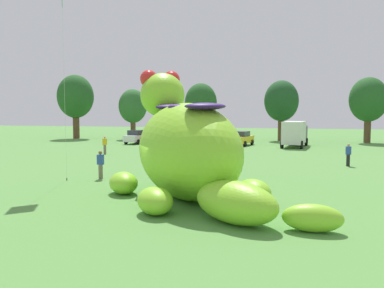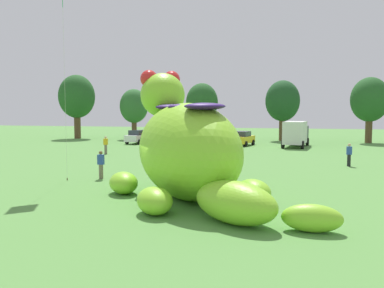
{
  "view_description": "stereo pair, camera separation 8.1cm",
  "coord_description": "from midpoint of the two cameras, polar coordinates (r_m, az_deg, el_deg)",
  "views": [
    {
      "loc": [
        5.91,
        -17.53,
        4.1
      ],
      "look_at": [
        1.13,
        1.25,
        2.5
      ],
      "focal_mm": 36.97,
      "sensor_mm": 36.0,
      "label": 1
    },
    {
      "loc": [
        5.98,
        -17.51,
        4.1
      ],
      "look_at": [
        1.13,
        1.25,
        2.5
      ],
      "focal_mm": 36.97,
      "sensor_mm": 36.0,
      "label": 2
    }
  ],
  "objects": [
    {
      "name": "box_truck",
      "position": [
        47.03,
        14.82,
        1.53
      ],
      "size": [
        3.17,
        6.64,
        2.95
      ],
      "color": "#333842",
      "rests_on": "ground"
    },
    {
      "name": "spectator_mid_field",
      "position": [
        38.96,
        -12.29,
        -0.15
      ],
      "size": [
        0.38,
        0.26,
        1.71
      ],
      "color": "#726656",
      "rests_on": "ground"
    },
    {
      "name": "spectator_wandering",
      "position": [
        33.91,
        0.23,
        -0.76
      ],
      "size": [
        0.38,
        0.26,
        1.71
      ],
      "color": "#2D334C",
      "rests_on": "ground"
    },
    {
      "name": "spectator_by_cars",
      "position": [
        31.75,
        21.78,
        -1.48
      ],
      "size": [
        0.38,
        0.26,
        1.71
      ],
      "color": "black",
      "rests_on": "ground"
    },
    {
      "name": "car_silver",
      "position": [
        48.82,
        -0.5,
        0.93
      ],
      "size": [
        2.18,
        4.22,
        1.72
      ],
      "color": "#B7BABF",
      "rests_on": "ground"
    },
    {
      "name": "car_white",
      "position": [
        50.72,
        -7.78,
        1.03
      ],
      "size": [
        2.3,
        4.27,
        1.72
      ],
      "color": "white",
      "rests_on": "ground"
    },
    {
      "name": "tree_left",
      "position": [
        59.02,
        -8.33,
        5.39
      ],
      "size": [
        4.15,
        4.15,
        7.37
      ],
      "color": "brown",
      "rests_on": "ground"
    },
    {
      "name": "car_black",
      "position": [
        47.31,
        2.91,
        0.8
      ],
      "size": [
        2.18,
        4.22,
        1.72
      ],
      "color": "black",
      "rests_on": "ground"
    },
    {
      "name": "car_yellow",
      "position": [
        47.79,
        7.38,
        0.81
      ],
      "size": [
        2.62,
        4.38,
        1.72
      ],
      "color": "yellow",
      "rests_on": "ground"
    },
    {
      "name": "giant_inflatable_creature",
      "position": [
        18.49,
        -0.58,
        -0.8
      ],
      "size": [
        10.99,
        9.79,
        6.34
      ],
      "color": "#8CD12D",
      "rests_on": "ground"
    },
    {
      "name": "ground_plane",
      "position": [
        18.95,
        -4.18,
        -7.77
      ],
      "size": [
        160.0,
        160.0,
        0.0
      ],
      "primitive_type": "plane",
      "color": "#568E42"
    },
    {
      "name": "spectator_near_inflatable",
      "position": [
        24.64,
        -12.91,
        -2.96
      ],
      "size": [
        0.38,
        0.26,
        1.71
      ],
      "color": "#726656",
      "rests_on": "ground"
    },
    {
      "name": "spectator_far_side",
      "position": [
        31.23,
        -5.9,
        -1.26
      ],
      "size": [
        0.38,
        0.26,
        1.71
      ],
      "color": "#2D334C",
      "rests_on": "ground"
    },
    {
      "name": "tree_centre",
      "position": [
        56.13,
        24.3,
        5.81
      ],
      "size": [
        4.79,
        4.79,
        8.49
      ],
      "color": "brown",
      "rests_on": "ground"
    },
    {
      "name": "tree_mid_left",
      "position": [
        56.55,
        1.48,
        5.95
      ],
      "size": [
        4.56,
        4.56,
        8.09
      ],
      "color": "brown",
      "rests_on": "ground"
    },
    {
      "name": "tree_far_left",
      "position": [
        62.26,
        -16.25,
        6.53
      ],
      "size": [
        5.39,
        5.39,
        9.56
      ],
      "color": "brown",
      "rests_on": "ground"
    },
    {
      "name": "tree_centre_left",
      "position": [
        56.66,
        12.97,
        6.02
      ],
      "size": [
        4.73,
        4.73,
        8.39
      ],
      "color": "brown",
      "rests_on": "ground"
    },
    {
      "name": "car_red",
      "position": [
        50.16,
        -4.31,
        1.02
      ],
      "size": [
        2.53,
        4.36,
        1.72
      ],
      "color": "red",
      "rests_on": "ground"
    }
  ]
}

